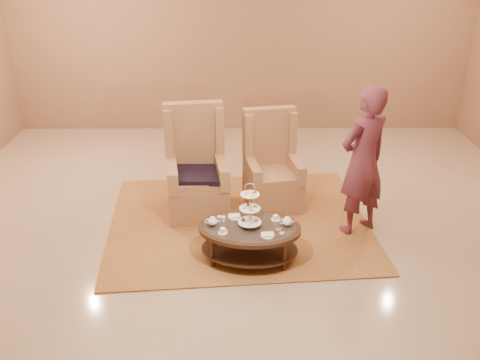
{
  "coord_description": "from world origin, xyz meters",
  "views": [
    {
      "loc": [
        -0.06,
        -5.35,
        3.33
      ],
      "look_at": [
        -0.03,
        0.2,
        0.73
      ],
      "focal_mm": 40.0,
      "sensor_mm": 36.0,
      "label": 1
    }
  ],
  "objects_px": {
    "tea_table": "(250,232)",
    "armchair_left": "(196,177)",
    "armchair_right": "(271,174)",
    "person": "(363,162)"
  },
  "relations": [
    {
      "from": "armchair_right",
      "to": "tea_table",
      "type": "bearing_deg",
      "value": -113.33
    },
    {
      "from": "tea_table",
      "to": "armchair_left",
      "type": "height_order",
      "value": "armchair_left"
    },
    {
      "from": "armchair_left",
      "to": "person",
      "type": "height_order",
      "value": "person"
    },
    {
      "from": "tea_table",
      "to": "person",
      "type": "bearing_deg",
      "value": 30.8
    },
    {
      "from": "armchair_right",
      "to": "person",
      "type": "bearing_deg",
      "value": -46.45
    },
    {
      "from": "armchair_right",
      "to": "person",
      "type": "height_order",
      "value": "person"
    },
    {
      "from": "armchair_right",
      "to": "person",
      "type": "distance_m",
      "value": 1.33
    },
    {
      "from": "tea_table",
      "to": "armchair_right",
      "type": "xyz_separation_m",
      "value": [
        0.32,
        1.36,
        0.08
      ]
    },
    {
      "from": "armchair_left",
      "to": "tea_table",
      "type": "bearing_deg",
      "value": -69.22
    },
    {
      "from": "armchair_right",
      "to": "person",
      "type": "relative_size",
      "value": 0.7
    }
  ]
}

